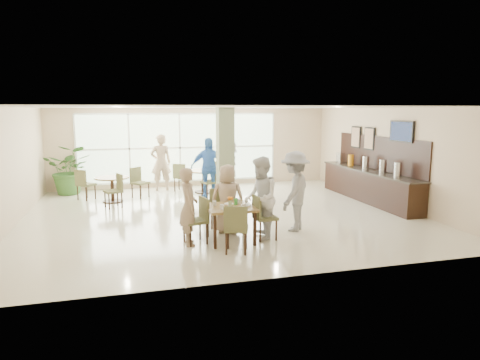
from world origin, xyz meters
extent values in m
plane|color=beige|center=(0.00, 0.00, 0.00)|extent=(10.00, 10.00, 0.00)
plane|color=white|center=(0.00, 0.00, 2.80)|extent=(10.00, 10.00, 0.00)
plane|color=beige|center=(0.00, 4.50, 1.40)|extent=(10.00, 0.00, 10.00)
plane|color=beige|center=(0.00, -4.50, 1.40)|extent=(10.00, 0.00, 10.00)
plane|color=beige|center=(-5.00, 0.00, 1.40)|extent=(0.00, 9.00, 9.00)
plane|color=beige|center=(5.00, 0.00, 1.40)|extent=(0.00, 9.00, 9.00)
plane|color=silver|center=(-0.50, 4.47, 1.40)|extent=(7.00, 0.00, 7.00)
cube|color=#616F4D|center=(0.40, 1.20, 1.40)|extent=(0.45, 0.45, 2.80)
cube|color=brown|center=(-0.32, -2.36, 0.72)|extent=(0.98, 0.98, 0.05)
cube|color=black|center=(-0.74, -2.77, 0.35)|extent=(0.06, 0.06, 0.70)
cube|color=black|center=(0.09, -2.77, 0.35)|extent=(0.06, 0.06, 0.70)
cube|color=black|center=(-0.74, -1.94, 0.35)|extent=(0.06, 0.06, 0.70)
cube|color=black|center=(0.09, -1.94, 0.35)|extent=(0.06, 0.06, 0.70)
cylinder|color=brown|center=(-2.81, 2.37, 0.73)|extent=(1.01, 1.01, 0.04)
cylinder|color=black|center=(-2.81, 2.37, 0.35)|extent=(0.10, 0.10, 0.71)
cylinder|color=black|center=(-2.81, 2.37, 0.01)|extent=(0.60, 0.60, 0.03)
cylinder|color=brown|center=(0.11, 3.13, 0.73)|extent=(1.10, 1.10, 0.04)
cylinder|color=black|center=(0.11, 3.13, 0.35)|extent=(0.10, 0.10, 0.71)
cylinder|color=black|center=(0.11, 3.13, 0.01)|extent=(0.60, 0.60, 0.03)
cylinder|color=white|center=(-0.55, -2.59, 0.80)|extent=(0.08, 0.08, 0.10)
cylinder|color=white|center=(-0.09, -2.61, 0.80)|extent=(0.08, 0.08, 0.10)
cylinder|color=white|center=(-0.62, -2.21, 0.80)|extent=(0.08, 0.08, 0.10)
cylinder|color=white|center=(-0.08, -2.14, 0.80)|extent=(0.08, 0.08, 0.10)
cylinder|color=white|center=(-0.45, -2.68, 0.76)|extent=(0.20, 0.20, 0.01)
cylinder|color=white|center=(-0.30, -2.14, 0.76)|extent=(0.20, 0.20, 0.01)
cylinder|color=white|center=(0.01, -2.38, 0.76)|extent=(0.20, 0.20, 0.01)
cylinder|color=#99B27F|center=(-0.32, -2.36, 0.81)|extent=(0.07, 0.07, 0.12)
sphere|color=orange|center=(-0.29, -2.36, 0.92)|extent=(0.07, 0.07, 0.07)
sphere|color=orange|center=(-0.34, -2.33, 0.92)|extent=(0.07, 0.07, 0.07)
sphere|color=orange|center=(-0.34, -2.38, 0.92)|extent=(0.07, 0.07, 0.07)
cube|color=green|center=(-0.17, -2.26, 0.82)|extent=(0.09, 0.08, 0.15)
cube|color=black|center=(4.68, 0.50, 0.45)|extent=(0.60, 4.60, 0.90)
cube|color=black|center=(4.68, 0.50, 0.92)|extent=(0.64, 4.70, 0.04)
cube|color=black|center=(4.97, 0.50, 1.45)|extent=(0.04, 4.60, 1.00)
cylinder|color=silver|center=(4.68, -0.90, 1.14)|extent=(0.20, 0.20, 0.40)
cylinder|color=silver|center=(4.68, -0.20, 1.14)|extent=(0.20, 0.20, 0.40)
cylinder|color=silver|center=(4.68, 0.70, 1.14)|extent=(0.20, 0.20, 0.40)
cylinder|color=orange|center=(4.68, 1.60, 1.12)|extent=(0.18, 0.18, 0.36)
cube|color=silver|center=(4.68, 2.30, 1.12)|extent=(0.18, 0.30, 0.36)
cube|color=black|center=(4.94, -0.60, 2.15)|extent=(0.06, 1.00, 0.58)
cube|color=#7F99CC|center=(4.92, -0.60, 2.15)|extent=(0.01, 0.92, 0.50)
cube|color=black|center=(4.95, 1.00, 1.85)|extent=(0.04, 0.55, 0.70)
cube|color=brown|center=(4.92, 1.00, 1.85)|extent=(0.01, 0.47, 0.62)
cube|color=black|center=(4.95, 1.80, 1.85)|extent=(0.04, 0.55, 0.70)
cube|color=brown|center=(4.92, 1.80, 1.85)|extent=(0.01, 0.47, 0.62)
imported|color=#356127|center=(-4.16, 3.98, 0.81)|extent=(1.66, 1.66, 1.62)
imported|color=tan|center=(-1.19, -2.34, 0.79)|extent=(0.39, 0.58, 1.59)
imported|color=tan|center=(-0.22, -1.70, 0.77)|extent=(0.84, 0.60, 1.55)
imported|color=white|center=(0.35, -2.34, 0.88)|extent=(0.82, 0.97, 1.77)
imported|color=#9A9A9D|center=(1.30, -1.91, 0.91)|extent=(1.27, 1.34, 1.82)
imported|color=#437CC9|center=(0.10, 2.23, 0.94)|extent=(1.24, 0.91, 1.89)
imported|color=white|center=(0.97, 3.08, 0.88)|extent=(1.16, 1.76, 1.76)
imported|color=tan|center=(-1.23, 3.85, 0.97)|extent=(0.74, 0.52, 1.93)
camera|label=1|loc=(-2.37, -10.79, 2.73)|focal=32.00mm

